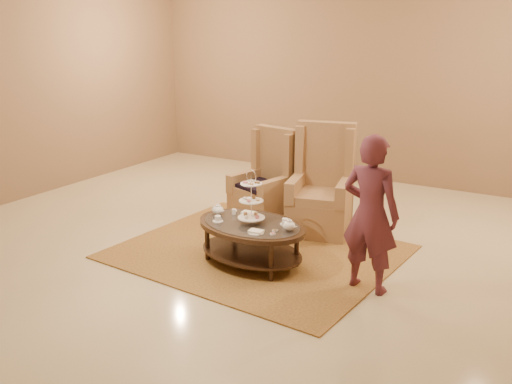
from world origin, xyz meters
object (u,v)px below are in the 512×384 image
Objects in this scene: armchair_left at (266,190)px; armchair_right at (321,196)px; tea_table at (251,231)px; person at (370,214)px.

armchair_right reaches higher than armchair_left.
tea_table is at bearing -111.99° from armchair_right.
person is (1.32, 0.05, 0.40)m from tea_table.
armchair_right is (0.22, 1.38, 0.07)m from tea_table.
armchair_right is at bearing -45.85° from person.
tea_table is 1.38m from person.
armchair_left is 2.34m from person.
person is at bearing -22.23° from armchair_left.
armchair_left is at bearing -30.28° from person.
person is at bearing 10.22° from tea_table.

